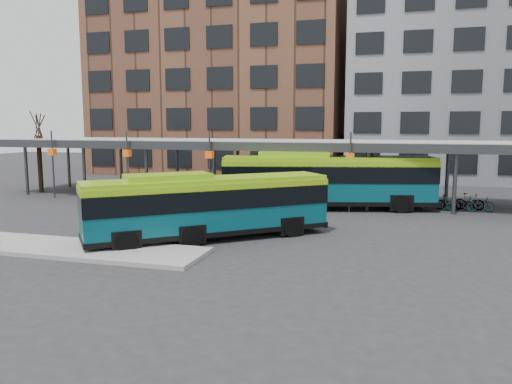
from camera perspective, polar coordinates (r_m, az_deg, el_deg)
name	(u,v)px	position (r m, az deg, el deg)	size (l,w,h in m)	color
ground	(194,241)	(22.92, -7.05, -5.58)	(120.00, 120.00, 0.00)	#28282B
boarding_island	(47,246)	(23.18, -22.73, -5.76)	(14.00, 3.00, 0.18)	gray
canopy	(266,144)	(34.55, 1.16, 5.51)	(40.00, 6.53, 4.80)	#999B9E
tree	(40,161)	(42.22, -23.48, 3.28)	(1.64, 1.64, 5.60)	black
building_brick	(223,71)	(56.06, -3.78, 13.62)	(26.00, 14.00, 22.00)	brown
building_grey	(481,74)	(53.21, 24.30, 12.20)	(24.00, 14.00, 20.00)	slate
bus_front	(208,205)	(22.94, -5.53, -1.44)	(10.18, 8.99, 3.10)	#074754
bus_rear	(327,179)	(31.36, 8.10, 1.45)	(13.24, 5.75, 3.57)	#074754
bike_rack	(459,203)	(33.02, 22.19, -1.15)	(4.31, 1.58, 1.03)	slate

